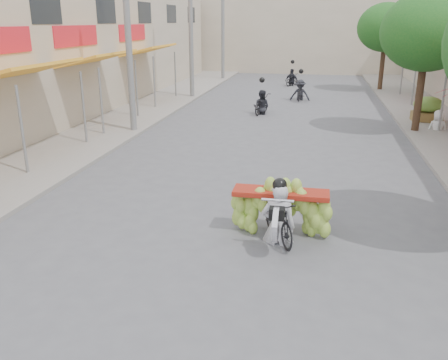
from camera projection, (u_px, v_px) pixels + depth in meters
ground at (185, 342)px, 6.46m from camera, size 120.00×120.00×0.00m
sidewalk_left at (125, 115)px, 21.67m from camera, size 4.00×60.00×0.12m
shophouse_row_left at (4, 49)px, 20.69m from camera, size 9.77×40.00×6.00m
far_building at (302, 29)px, 40.70m from camera, size 20.00×6.00×7.00m
utility_pole_mid at (127, 25)px, 17.33m from camera, size 0.60×0.24×8.00m
utility_pole_far at (191, 24)px, 25.70m from camera, size 0.60×0.24×8.00m
utility_pole_back at (223, 23)px, 34.07m from camera, size 0.60×0.24×8.00m
street_tree_mid at (428, 32)px, 17.30m from camera, size 3.40×3.40×5.25m
street_tree_far at (386, 28)px, 28.46m from camera, size 3.40×3.40×5.25m
produce_crate_far at (428, 107)px, 19.99m from camera, size 1.20×0.88×1.16m
banana_motorbike at (280, 203)px, 9.35m from camera, size 2.20×1.77×2.26m
pedestrian at (440, 110)px, 18.36m from camera, size 0.78×0.49×1.52m
bg_motorbike_a at (262, 98)px, 22.12m from camera, size 0.92×1.71×1.95m
bg_motorbike_b at (300, 85)px, 25.88m from camera, size 1.08×1.92×1.95m
bg_motorbike_c at (292, 73)px, 31.83m from camera, size 1.11×1.50×1.95m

